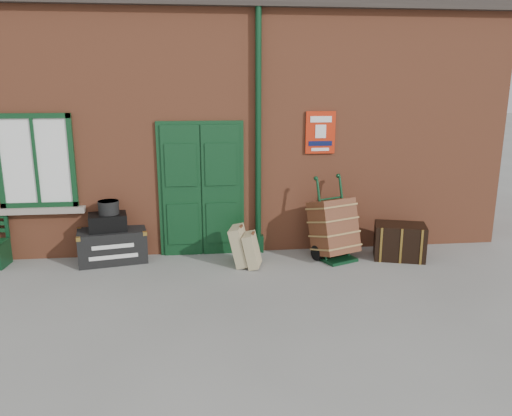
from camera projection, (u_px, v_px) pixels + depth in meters
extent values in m
plane|color=gray|center=(225.00, 286.00, 7.21)|extent=(80.00, 80.00, 0.00)
cube|color=#9D5132|center=(215.00, 126.00, 10.10)|extent=(10.00, 4.00, 4.00)
cube|color=#38302B|center=(212.00, 13.00, 9.58)|extent=(10.30, 4.30, 0.30)
cube|color=#0E3519|center=(201.00, 191.00, 8.32)|extent=(1.42, 0.12, 2.32)
cube|color=white|center=(36.00, 161.00, 7.89)|extent=(1.20, 0.08, 1.50)
cylinder|color=#0D351B|center=(258.00, 137.00, 8.16)|extent=(0.10, 0.10, 4.00)
cube|color=red|center=(320.00, 133.00, 8.32)|extent=(0.50, 0.03, 0.70)
cube|color=#0D351B|center=(4.00, 254.00, 7.95)|extent=(0.08, 0.41, 0.41)
cube|color=black|center=(113.00, 246.00, 8.16)|extent=(1.17, 0.78, 0.54)
cube|color=black|center=(108.00, 222.00, 8.06)|extent=(0.66, 0.53, 0.27)
cylinder|color=black|center=(109.00, 207.00, 8.00)|extent=(0.38, 0.38, 0.21)
cube|color=tan|center=(240.00, 246.00, 7.97)|extent=(0.42, 0.51, 0.65)
cube|color=tan|center=(252.00, 250.00, 7.91)|extent=(0.37, 0.46, 0.56)
cube|color=#0D351B|center=(339.00, 259.00, 8.23)|extent=(0.63, 0.55, 0.05)
cylinder|color=#0D351B|center=(322.00, 220.00, 8.12)|extent=(0.18, 0.36, 1.33)
cylinder|color=#0D351B|center=(344.00, 217.00, 8.33)|extent=(0.18, 0.36, 1.33)
cylinder|color=black|center=(316.00, 253.00, 8.23)|extent=(0.15, 0.25, 0.25)
cylinder|color=black|center=(345.00, 247.00, 8.52)|extent=(0.15, 0.25, 0.25)
cube|color=brown|center=(334.00, 227.00, 8.24)|extent=(0.87, 0.90, 0.99)
cube|color=black|center=(399.00, 241.00, 8.30)|extent=(0.93, 0.74, 0.59)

